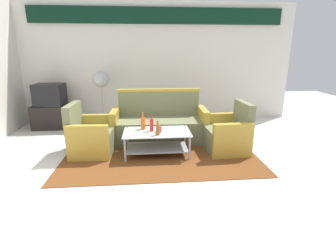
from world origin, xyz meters
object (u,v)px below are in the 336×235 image
armchair_left (91,137)px  bottle_brown (158,130)px  television (50,95)px  tv_stand (53,116)px  pedestal_fan (101,82)px  bottle_red (152,125)px  couch (159,124)px  cup (159,129)px  bottle_orange (143,123)px  armchair_right (227,135)px  coffee_table (157,139)px

armchair_left → bottle_brown: bearing=75.2°
bottle_brown → television: size_ratio=0.37×
tv_stand → pedestal_fan: 1.36m
bottle_red → couch: bearing=76.6°
armchair_left → cup: size_ratio=8.50×
cup → tv_stand: size_ratio=0.12×
armchair_left → bottle_orange: armchair_left is taller
bottle_brown → television: bearing=140.8°
tv_stand → television: 0.50m
armchair_left → cup: armchair_left is taller
couch → tv_stand: 2.57m
couch → armchair_right: bearing=152.1°
armchair_right → coffee_table: size_ratio=0.77×
coffee_table → bottle_red: (-0.08, 0.04, 0.25)m
bottle_red → cup: size_ratio=2.89×
cup → pedestal_fan: (-1.20, 1.80, 0.55)m
armchair_left → coffee_table: bearing=83.3°
bottle_orange → bottle_red: (0.14, -0.12, 0.00)m
couch → armchair_right: size_ratio=2.13×
bottle_orange → tv_stand: bottle_orange is taller
tv_stand → bottle_brown: bearing=-39.2°
bottle_red → television: (-2.21, 1.67, 0.24)m
cup → pedestal_fan: bearing=123.8°
armchair_left → cup: 1.18m
couch → bottle_brown: size_ratio=7.75×
armchair_right → television: bearing=62.3°
armchair_right → tv_stand: size_ratio=1.06×
bottle_orange → cup: (0.26, -0.19, -0.06)m
couch → armchair_left: size_ratio=2.13×
armchair_left → television: (-1.18, 1.52, 0.47)m
armchair_right → bottle_brown: size_ratio=3.63×
armchair_left → pedestal_fan: 1.73m
bottle_red → tv_stand: (-2.21, 1.67, -0.26)m
tv_stand → pedestal_fan: bearing=2.5°
armchair_right → bottle_brown: 1.27m
armchair_left → television: television is taller
cup → pedestal_fan: 2.23m
pedestal_fan → armchair_left: bearing=-88.1°
armchair_left → pedestal_fan: size_ratio=0.67×
armchair_right → bottle_orange: 1.48m
bottle_red → tv_stand: size_ratio=0.36×
bottle_brown → cup: 0.14m
bottle_red → bottle_brown: (0.09, -0.21, -0.02)m
coffee_table → bottle_brown: bearing=-87.9°
bottle_orange → bottle_brown: bottle_orange is taller
armchair_left → television: size_ratio=1.35×
pedestal_fan → bottle_red: bearing=-57.8°
armchair_left → bottle_orange: 0.92m
armchair_right → pedestal_fan: (-2.40, 1.67, 0.73)m
bottle_orange → bottle_red: bearing=-39.1°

